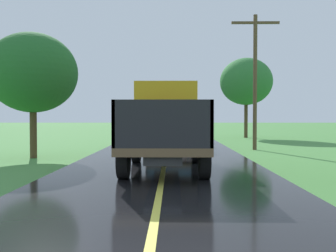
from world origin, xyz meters
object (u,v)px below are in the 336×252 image
object	(u,v)px
utility_pole_roadside	(255,76)
roadside_tree_mid_right	(33,73)
banana_truck_near	(165,124)
banana_truck_far	(170,120)
roadside_tree_far_left	(246,82)

from	to	relation	value
utility_pole_roadside	roadside_tree_mid_right	distance (m)	10.64
banana_truck_near	utility_pole_roadside	world-z (taller)	utility_pole_roadside
banana_truck_far	utility_pole_roadside	size ratio (longest dim) A/B	0.85
banana_truck_far	roadside_tree_far_left	xyz separation A→B (m)	(6.06, 8.04, 3.03)
banana_truck_near	banana_truck_far	xyz separation A→B (m)	(0.09, 9.62, -0.00)
roadside_tree_mid_right	roadside_tree_far_left	bearing A→B (deg)	51.59
roadside_tree_far_left	roadside_tree_mid_right	bearing A→B (deg)	-128.41
banana_truck_near	roadside_tree_mid_right	distance (m)	6.55
banana_truck_near	roadside_tree_mid_right	world-z (taller)	roadside_tree_mid_right
banana_truck_near	utility_pole_roadside	xyz separation A→B (m)	(4.45, 6.88, 2.30)
utility_pole_roadside	roadside_tree_mid_right	xyz separation A→B (m)	(-9.91, -3.86, -0.30)
utility_pole_roadside	roadside_tree_far_left	distance (m)	10.94
roadside_tree_far_left	banana_truck_near	bearing A→B (deg)	-109.20
banana_truck_near	roadside_tree_mid_right	xyz separation A→B (m)	(-5.46, 3.01, 2.01)
banana_truck_far	utility_pole_roadside	bearing A→B (deg)	-32.21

